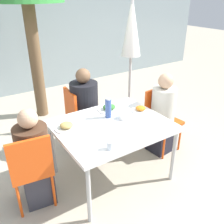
# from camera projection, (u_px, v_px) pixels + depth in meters

# --- Properties ---
(ground_plane) EXTENTS (24.00, 24.00, 0.00)m
(ground_plane) POSITION_uv_depth(u_px,v_px,m) (112.00, 175.00, 3.11)
(ground_plane) COLOR #B2A893
(building_facade) EXTENTS (10.00, 0.20, 3.00)m
(building_facade) POSITION_uv_depth(u_px,v_px,m) (17.00, 21.00, 5.05)
(building_facade) COLOR #89999E
(building_facade) RESTS_ON ground
(dining_table) EXTENTS (1.24, 1.02, 0.73)m
(dining_table) POSITION_uv_depth(u_px,v_px,m) (112.00, 128.00, 2.81)
(dining_table) COLOR white
(dining_table) RESTS_ON ground
(chair_left) EXTENTS (0.45, 0.45, 0.88)m
(chair_left) POSITION_uv_depth(u_px,v_px,m) (31.00, 166.00, 2.45)
(chair_left) COLOR #E54C14
(chair_left) RESTS_ON ground
(person_left) EXTENTS (0.33, 0.33, 1.09)m
(person_left) POSITION_uv_depth(u_px,v_px,m) (35.00, 161.00, 2.54)
(person_left) COLOR #383842
(person_left) RESTS_ON ground
(chair_right) EXTENTS (0.44, 0.44, 0.88)m
(chair_right) POSITION_uv_depth(u_px,v_px,m) (160.00, 115.00, 3.45)
(chair_right) COLOR #E54C14
(chair_right) RESTS_ON ground
(person_right) EXTENTS (0.32, 0.32, 1.14)m
(person_right) POSITION_uv_depth(u_px,v_px,m) (162.00, 116.00, 3.36)
(person_right) COLOR black
(person_right) RESTS_ON ground
(chair_far) EXTENTS (0.43, 0.43, 0.88)m
(chair_far) POSITION_uv_depth(u_px,v_px,m) (78.00, 114.00, 3.47)
(chair_far) COLOR #E54C14
(chair_far) RESTS_ON ground
(person_far) EXTENTS (0.38, 0.38, 1.17)m
(person_far) POSITION_uv_depth(u_px,v_px,m) (85.00, 112.00, 3.46)
(person_far) COLOR black
(person_far) RESTS_ON ground
(closed_umbrella) EXTENTS (0.36, 0.36, 2.02)m
(closed_umbrella) POSITION_uv_depth(u_px,v_px,m) (131.00, 37.00, 3.68)
(closed_umbrella) COLOR #333333
(closed_umbrella) RESTS_ON ground
(plate_0) EXTENTS (0.22, 0.22, 0.06)m
(plate_0) POSITION_uv_depth(u_px,v_px,m) (141.00, 109.00, 3.07)
(plate_0) COLOR white
(plate_0) RESTS_ON dining_table
(plate_1) EXTENTS (0.26, 0.26, 0.07)m
(plate_1) POSITION_uv_depth(u_px,v_px,m) (67.00, 126.00, 2.68)
(plate_1) COLOR white
(plate_1) RESTS_ON dining_table
(plate_2) EXTENTS (0.28, 0.28, 0.08)m
(plate_2) POSITION_uv_depth(u_px,v_px,m) (109.00, 108.00, 3.09)
(plate_2) COLOR white
(plate_2) RESTS_ON dining_table
(bottle) EXTENTS (0.07, 0.07, 0.24)m
(bottle) POSITION_uv_depth(u_px,v_px,m) (108.00, 108.00, 2.88)
(bottle) COLOR #334C8E
(bottle) RESTS_ON dining_table
(drinking_cup) EXTENTS (0.07, 0.07, 0.08)m
(drinking_cup) POSITION_uv_depth(u_px,v_px,m) (110.00, 145.00, 2.33)
(drinking_cup) COLOR silver
(drinking_cup) RESTS_ON dining_table
(salad_bowl) EXTENTS (0.14, 0.14, 0.06)m
(salad_bowl) POSITION_uv_depth(u_px,v_px,m) (124.00, 116.00, 2.89)
(salad_bowl) COLOR white
(salad_bowl) RESTS_ON dining_table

